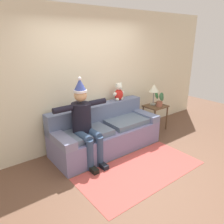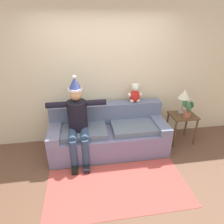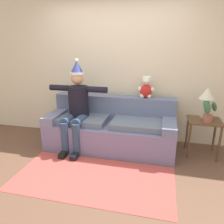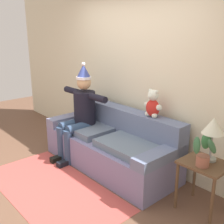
% 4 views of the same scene
% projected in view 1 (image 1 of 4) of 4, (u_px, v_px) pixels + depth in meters
% --- Properties ---
extents(ground_plane, '(10.00, 10.00, 0.00)m').
position_uv_depth(ground_plane, '(141.00, 171.00, 3.69)').
color(ground_plane, brown).
extents(back_wall, '(7.00, 0.10, 2.70)m').
position_uv_depth(back_wall, '(90.00, 79.00, 4.41)').
color(back_wall, beige).
rests_on(back_wall, ground_plane).
extents(couch, '(2.18, 0.86, 0.86)m').
position_uv_depth(couch, '(105.00, 133.00, 4.36)').
color(couch, slate).
rests_on(couch, ground_plane).
extents(person_seated, '(1.02, 0.77, 1.53)m').
position_uv_depth(person_seated, '(84.00, 121.00, 3.77)').
color(person_seated, black).
rests_on(person_seated, ground_plane).
extents(teddy_bear, '(0.29, 0.17, 0.38)m').
position_uv_depth(teddy_bear, '(119.00, 92.00, 4.65)').
color(teddy_bear, red).
rests_on(teddy_bear, couch).
extents(side_table, '(0.50, 0.43, 0.61)m').
position_uv_depth(side_table, '(155.00, 110.00, 5.22)').
color(side_table, brown).
rests_on(side_table, ground_plane).
extents(table_lamp, '(0.24, 0.24, 0.50)m').
position_uv_depth(table_lamp, '(154.00, 89.00, 5.12)').
color(table_lamp, gray).
rests_on(table_lamp, side_table).
extents(potted_plant, '(0.26, 0.29, 0.36)m').
position_uv_depth(potted_plant, '(160.00, 99.00, 5.07)').
color(potted_plant, '#985945').
rests_on(potted_plant, side_table).
extents(area_rug, '(2.16, 1.06, 0.01)m').
position_uv_depth(area_rug, '(141.00, 170.00, 3.70)').
color(area_rug, '#B94A43').
rests_on(area_rug, ground_plane).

